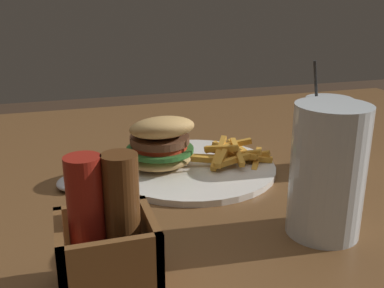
# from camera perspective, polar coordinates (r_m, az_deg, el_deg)

# --- Properties ---
(dining_table) EXTENTS (1.49, 1.14, 0.73)m
(dining_table) POSITION_cam_1_polar(r_m,az_deg,el_deg) (0.76, 3.84, -12.74)
(dining_table) COLOR brown
(dining_table) RESTS_ON ground_plane
(meal_plate_near) EXTENTS (0.28, 0.28, 0.11)m
(meal_plate_near) POSITION_cam_1_polar(r_m,az_deg,el_deg) (0.75, -1.63, -1.40)
(meal_plate_near) COLOR white
(meal_plate_near) RESTS_ON dining_table
(beer_glass) EXTENTS (0.09, 0.09, 0.16)m
(beer_glass) POSITION_cam_1_polar(r_m,az_deg,el_deg) (0.57, 16.79, -3.65)
(beer_glass) COLOR silver
(beer_glass) RESTS_ON dining_table
(juice_glass) EXTENTS (0.08, 0.08, 0.18)m
(juice_glass) POSITION_cam_1_polar(r_m,az_deg,el_deg) (0.78, 16.64, 0.81)
(juice_glass) COLOR silver
(juice_glass) RESTS_ON dining_table
(spoon) EXTENTS (0.07, 0.19, 0.02)m
(spoon) POSITION_cam_1_polar(r_m,az_deg,el_deg) (0.73, -14.89, -4.55)
(spoon) COLOR silver
(spoon) RESTS_ON dining_table
(condiment_caddy) EXTENTS (0.09, 0.09, 0.14)m
(condiment_caddy) POSITION_cam_1_polar(r_m,az_deg,el_deg) (0.45, -10.79, -12.23)
(condiment_caddy) COLOR brown
(condiment_caddy) RESTS_ON dining_table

